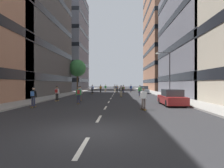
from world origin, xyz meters
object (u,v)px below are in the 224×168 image
(skater_0, at_px, (33,96))
(skater_2, at_px, (131,88))
(skater_8, at_px, (143,97))
(skater_10, at_px, (105,88))
(skater_3, at_px, (140,90))
(skater_4, at_px, (101,88))
(parked_car_mid, at_px, (172,98))
(skater_5, at_px, (57,92))
(parked_car_near, at_px, (144,90))
(streetlamp_right, at_px, (167,69))
(skater_9, at_px, (123,89))
(skater_6, at_px, (92,89))
(skater_1, at_px, (117,88))
(skater_7, at_px, (121,90))
(skater_12, at_px, (79,94))
(street_tree_near, at_px, (77,68))
(skater_13, at_px, (80,92))
(skater_11, at_px, (115,88))

(skater_0, bearing_deg, skater_2, 70.89)
(skater_8, distance_m, skater_10, 33.17)
(skater_3, bearing_deg, skater_4, 118.58)
(parked_car_mid, height_order, skater_5, skater_5)
(parked_car_near, xyz_separation_m, streetlamp_right, (1.94, -11.74, 3.44))
(skater_9, bearing_deg, parked_car_near, 20.43)
(streetlamp_right, relative_size, skater_6, 3.65)
(skater_1, bearing_deg, skater_3, -74.87)
(skater_7, bearing_deg, skater_4, 108.10)
(skater_5, bearing_deg, skater_12, -40.34)
(street_tree_near, relative_size, skater_2, 4.21)
(skater_0, bearing_deg, skater_13, 65.47)
(street_tree_near, relative_size, skater_6, 4.21)
(skater_8, relative_size, skater_13, 1.00)
(skater_7, bearing_deg, skater_12, -113.65)
(skater_3, xyz_separation_m, skater_11, (-4.34, 17.60, 0.00))
(skater_6, height_order, skater_13, same)
(skater_3, bearing_deg, skater_8, -94.88)
(skater_10, bearing_deg, skater_3, -69.59)
(street_tree_near, distance_m, skater_1, 10.38)
(skater_5, bearing_deg, skater_0, -91.12)
(streetlamp_right, height_order, skater_12, streetlamp_right)
(parked_car_mid, relative_size, skater_10, 2.47)
(skater_1, xyz_separation_m, skater_5, (-6.70, -21.53, 0.00))
(skater_8, distance_m, skater_11, 32.44)
(skater_12, bearing_deg, skater_11, 83.92)
(skater_13, bearing_deg, skater_5, -174.17)
(street_tree_near, height_order, skater_8, street_tree_near)
(skater_11, bearing_deg, skater_7, -85.42)
(parked_car_mid, height_order, skater_12, skater_12)
(skater_2, distance_m, skater_4, 7.24)
(skater_6, bearing_deg, skater_12, -85.93)
(skater_1, xyz_separation_m, skater_10, (-2.96, 4.16, 0.00))
(skater_1, bearing_deg, skater_11, 98.99)
(skater_0, height_order, skater_6, same)
(skater_1, bearing_deg, skater_9, -76.09)
(skater_2, bearing_deg, skater_12, -104.77)
(parked_car_near, height_order, skater_1, skater_1)
(streetlamp_right, xyz_separation_m, skater_11, (-8.08, 19.39, -3.12))
(street_tree_near, xyz_separation_m, skater_9, (10.63, -6.18, -4.61))
(streetlamp_right, distance_m, skater_12, 14.31)
(parked_car_mid, relative_size, skater_11, 2.47)
(parked_car_mid, height_order, skater_3, skater_3)
(parked_car_mid, relative_size, skater_5, 2.47)
(skater_2, height_order, skater_11, same)
(skater_1, relative_size, skater_5, 1.00)
(parked_car_near, height_order, street_tree_near, street_tree_near)
(parked_car_near, xyz_separation_m, skater_10, (-8.51, 8.07, 0.32))
(skater_10, xyz_separation_m, skater_13, (-1.07, -25.41, 0.00))
(skater_9, xyz_separation_m, skater_10, (-4.31, 9.63, 0.00))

